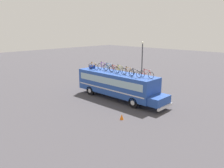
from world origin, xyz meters
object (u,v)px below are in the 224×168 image
street_lamp (142,61)px  rooftop_bicycle_6 (128,72)px  rooftop_bicycle_2 (103,67)px  rooftop_bicycle_5 (120,70)px  rooftop_bicycle_7 (135,74)px  bus (118,84)px  luggage_bag_1 (92,67)px  rooftop_bicycle_8 (146,74)px  rooftop_bicycle_1 (93,66)px  rooftop_bicycle_4 (114,69)px  traffic_cone (122,117)px  rooftop_bicycle_3 (109,68)px

street_lamp → rooftop_bicycle_6: bearing=-65.5°
rooftop_bicycle_2 → rooftop_bicycle_6: 4.07m
rooftop_bicycle_5 → rooftop_bicycle_7: 2.14m
bus → rooftop_bicycle_7: bearing=-8.7°
luggage_bag_1 → rooftop_bicycle_8: 7.87m
rooftop_bicycle_1 → rooftop_bicycle_7: (6.17, -0.00, -0.01)m
rooftop_bicycle_1 → rooftop_bicycle_2: bearing=33.3°
rooftop_bicycle_4 → rooftop_bicycle_7: size_ratio=1.02×
rooftop_bicycle_4 → rooftop_bicycle_5: rooftop_bicycle_5 is taller
luggage_bag_1 → rooftop_bicycle_1: size_ratio=0.33×
luggage_bag_1 → rooftop_bicycle_8: (7.87, 0.06, 0.17)m
luggage_bag_1 → rooftop_bicycle_6: 5.73m
rooftop_bicycle_7 → street_lamp: bearing=121.1°
rooftop_bicycle_2 → street_lamp: bearing=79.0°
rooftop_bicycle_8 → rooftop_bicycle_7: bearing=-152.7°
rooftop_bicycle_6 → street_lamp: bearing=114.5°
bus → rooftop_bicycle_5: rooftop_bicycle_5 is taller
rooftop_bicycle_1 → rooftop_bicycle_5: size_ratio=0.96×
bus → traffic_cone: (4.22, -4.13, -1.44)m
rooftop_bicycle_6 → rooftop_bicycle_8: bearing=5.0°
rooftop_bicycle_4 → rooftop_bicycle_7: 3.19m
rooftop_bicycle_4 → traffic_cone: (4.74, -4.14, -3.02)m
rooftop_bicycle_6 → rooftop_bicycle_4: bearing=177.8°
rooftop_bicycle_8 → street_lamp: bearing=129.2°
rooftop_bicycle_3 → rooftop_bicycle_4: rooftop_bicycle_3 is taller
rooftop_bicycle_6 → rooftop_bicycle_8: size_ratio=0.94×
rooftop_bicycle_4 → rooftop_bicycle_5: (1.03, -0.27, 0.04)m
luggage_bag_1 → rooftop_bicycle_7: bearing=-3.9°
rooftop_bicycle_4 → rooftop_bicycle_7: rooftop_bicycle_7 is taller
rooftop_bicycle_6 → rooftop_bicycle_2: bearing=175.5°
rooftop_bicycle_7 → rooftop_bicycle_4: bearing=172.6°
luggage_bag_1 → rooftop_bicycle_8: bearing=0.4°
rooftop_bicycle_1 → rooftop_bicycle_2: (0.98, 0.65, 0.02)m
rooftop_bicycle_2 → rooftop_bicycle_8: 6.20m
rooftop_bicycle_1 → rooftop_bicycle_5: rooftop_bicycle_5 is taller
bus → rooftop_bicycle_2: 3.02m
traffic_cone → rooftop_bicycle_3: bearing=143.6°
rooftop_bicycle_8 → bus: bearing=-178.2°
rooftop_bicycle_3 → street_lamp: size_ratio=0.30×
luggage_bag_1 → rooftop_bicycle_6: bearing=-1.3°
rooftop_bicycle_3 → rooftop_bicycle_6: size_ratio=1.08×
rooftop_bicycle_1 → rooftop_bicycle_6: rooftop_bicycle_6 is taller
rooftop_bicycle_7 → bus: bearing=171.3°
rooftop_bicycle_3 → street_lamp: bearing=89.2°
rooftop_bicycle_1 → traffic_cone: 9.12m
rooftop_bicycle_3 → traffic_cone: size_ratio=3.76×
rooftop_bicycle_4 → rooftop_bicycle_5: bearing=-14.7°
rooftop_bicycle_1 → rooftop_bicycle_5: (4.04, 0.14, 0.03)m
rooftop_bicycle_8 → rooftop_bicycle_3: bearing=-179.3°
rooftop_bicycle_5 → rooftop_bicycle_8: bearing=6.9°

